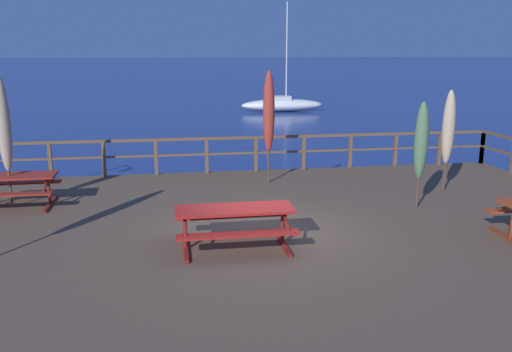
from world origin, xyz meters
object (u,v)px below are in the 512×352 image
at_px(patio_umbrella_tall_back_left, 421,141).
at_px(picnic_table_mid_right, 13,184).
at_px(patio_umbrella_tall_back_right, 3,125).
at_px(picnic_table_front_right, 234,218).
at_px(sailboat_distant, 282,104).
at_px(patio_umbrella_short_back, 448,128).
at_px(patio_umbrella_short_mid, 269,113).

bearing_deg(patio_umbrella_tall_back_left, picnic_table_mid_right, 170.32).
height_order(picnic_table_mid_right, patio_umbrella_tall_back_right, patio_umbrella_tall_back_right).
xyz_separation_m(picnic_table_front_right, patio_umbrella_tall_back_left, (4.53, 1.86, 1.02)).
bearing_deg(sailboat_distant, picnic_table_mid_right, -114.76).
bearing_deg(patio_umbrella_tall_back_right, patio_umbrella_short_back, -1.21).
distance_m(patio_umbrella_tall_back_right, patio_umbrella_tall_back_left, 9.55).
bearing_deg(picnic_table_front_right, patio_umbrella_short_mid, 72.38).
distance_m(picnic_table_mid_right, sailboat_distant, 28.05).
distance_m(patio_umbrella_short_mid, sailboat_distant, 24.82).
xyz_separation_m(patio_umbrella_tall_back_right, sailboat_distant, (11.79, 25.52, -2.26)).
relative_size(picnic_table_mid_right, patio_umbrella_tall_back_left, 0.78).
distance_m(picnic_table_front_right, patio_umbrella_tall_back_right, 6.11).
relative_size(patio_umbrella_short_mid, sailboat_distant, 0.40).
bearing_deg(patio_umbrella_short_mid, picnic_table_mid_right, -168.17).
bearing_deg(picnic_table_front_right, sailboat_distant, 76.56).
distance_m(patio_umbrella_tall_back_right, sailboat_distant, 28.21).
bearing_deg(patio_umbrella_tall_back_left, patio_umbrella_short_back, 43.66).
distance_m(picnic_table_front_right, patio_umbrella_tall_back_left, 5.00).
relative_size(picnic_table_mid_right, patio_umbrella_tall_back_right, 0.63).
height_order(patio_umbrella_tall_back_right, patio_umbrella_tall_back_left, patio_umbrella_tall_back_right).
relative_size(picnic_table_mid_right, patio_umbrella_short_mid, 0.63).
bearing_deg(picnic_table_front_right, patio_umbrella_tall_back_right, 145.24).
relative_size(patio_umbrella_short_back, patio_umbrella_tall_back_left, 1.06).
xyz_separation_m(picnic_table_front_right, sailboat_distant, (6.91, 28.91, -0.86)).
bearing_deg(patio_umbrella_tall_back_left, patio_umbrella_short_mid, 135.80).
relative_size(picnic_table_mid_right, sailboat_distant, 0.25).
relative_size(picnic_table_mid_right, picnic_table_front_right, 0.89).
relative_size(picnic_table_front_right, patio_umbrella_tall_back_right, 0.71).
height_order(picnic_table_mid_right, patio_umbrella_short_mid, patio_umbrella_short_mid).
relative_size(patio_umbrella_tall_back_right, sailboat_distant, 0.40).
distance_m(patio_umbrella_tall_back_right, patio_umbrella_short_mid, 6.56).
height_order(patio_umbrella_short_mid, patio_umbrella_tall_back_left, patio_umbrella_short_mid).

